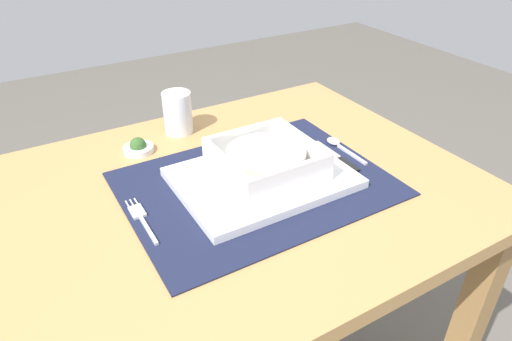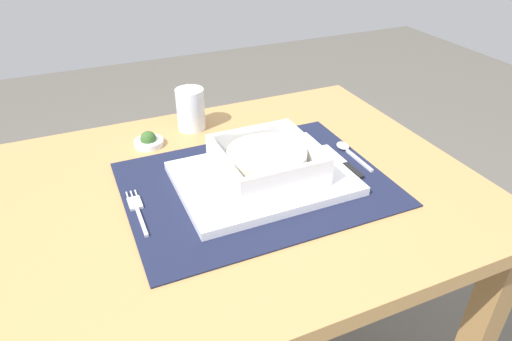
{
  "view_description": "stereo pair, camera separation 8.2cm",
  "coord_description": "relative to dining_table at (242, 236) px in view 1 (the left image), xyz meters",
  "views": [
    {
      "loc": [
        -0.33,
        -0.62,
        1.21
      ],
      "look_at": [
        0.02,
        -0.01,
        0.77
      ],
      "focal_mm": 32.11,
      "sensor_mm": 36.0,
      "label": 1
    },
    {
      "loc": [
        -0.26,
        -0.65,
        1.21
      ],
      "look_at": [
        0.02,
        -0.01,
        0.77
      ],
      "focal_mm": 32.11,
      "sensor_mm": 36.0,
      "label": 2
    }
  ],
  "objects": [
    {
      "name": "drinking_glass",
      "position": [
        -0.02,
        0.25,
        0.17
      ],
      "size": [
        0.06,
        0.06,
        0.09
      ],
      "color": "white",
      "rests_on": "dining_table"
    },
    {
      "name": "fork",
      "position": [
        -0.19,
        -0.01,
        0.13
      ],
      "size": [
        0.02,
        0.13,
        0.0
      ],
      "rotation": [
        0.0,
        0.0,
        0.07
      ],
      "color": "silver",
      "rests_on": "placemat"
    },
    {
      "name": "porridge_bowl",
      "position": [
        0.05,
        -0.01,
        0.17
      ],
      "size": [
        0.17,
        0.17,
        0.05
      ],
      "color": "white",
      "rests_on": "serving_plate"
    },
    {
      "name": "butter_knife",
      "position": [
        0.21,
        -0.02,
        0.13
      ],
      "size": [
        0.01,
        0.13,
        0.01
      ],
      "rotation": [
        0.0,
        0.0,
        -0.05
      ],
      "color": "black",
      "rests_on": "placemat"
    },
    {
      "name": "dining_table",
      "position": [
        0.0,
        0.0,
        0.0
      ],
      "size": [
        0.85,
        0.68,
        0.74
      ],
      "color": "#B2844C",
      "rests_on": "ground"
    },
    {
      "name": "spoon",
      "position": [
        0.24,
        0.02,
        0.13
      ],
      "size": [
        0.02,
        0.12,
        0.01
      ],
      "rotation": [
        0.0,
        0.0,
        0.01
      ],
      "color": "silver",
      "rests_on": "placemat"
    },
    {
      "name": "serving_plate",
      "position": [
        0.04,
        -0.02,
        0.13
      ],
      "size": [
        0.31,
        0.23,
        0.02
      ],
      "primitive_type": "cube",
      "color": "white",
      "rests_on": "placemat"
    },
    {
      "name": "condiment_saucer",
      "position": [
        -0.12,
        0.21,
        0.13
      ],
      "size": [
        0.06,
        0.06,
        0.03
      ],
      "color": "white",
      "rests_on": "dining_table"
    },
    {
      "name": "placemat",
      "position": [
        0.02,
        -0.01,
        0.12
      ],
      "size": [
        0.47,
        0.35,
        0.0
      ],
      "primitive_type": "cube",
      "color": "#191E38",
      "rests_on": "dining_table"
    },
    {
      "name": "bread_knife",
      "position": [
        0.19,
        -0.02,
        0.13
      ],
      "size": [
        0.01,
        0.14,
        0.01
      ],
      "rotation": [
        0.0,
        0.0,
        0.06
      ],
      "color": "#59331E",
      "rests_on": "placemat"
    }
  ]
}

